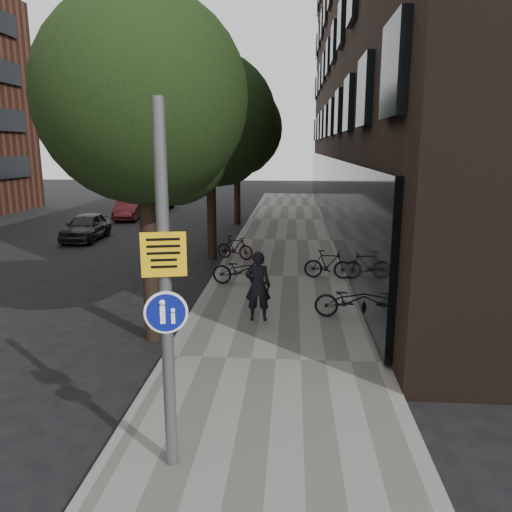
# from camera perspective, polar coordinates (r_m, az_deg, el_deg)

# --- Properties ---
(ground) EXTENTS (120.00, 120.00, 0.00)m
(ground) POSITION_cam_1_polar(r_m,az_deg,el_deg) (7.46, -0.77, -22.94)
(ground) COLOR black
(ground) RESTS_ON ground
(sidewalk) EXTENTS (4.50, 60.00, 0.12)m
(sidewalk) POSITION_cam_1_polar(r_m,az_deg,el_deg) (16.61, 3.09, -2.47)
(sidewalk) COLOR slate
(sidewalk) RESTS_ON ground
(curb_edge) EXTENTS (0.15, 60.00, 0.13)m
(curb_edge) POSITION_cam_1_polar(r_m,az_deg,el_deg) (16.80, -4.60, -2.30)
(curb_edge) COLOR slate
(curb_edge) RESTS_ON ground
(building_right_dark_brick) EXTENTS (12.00, 40.00, 18.00)m
(building_right_dark_brick) POSITION_cam_1_polar(r_m,az_deg,el_deg) (29.54, 21.24, 20.71)
(building_right_dark_brick) COLOR black
(building_right_dark_brick) RESTS_ON ground
(street_tree_near) EXTENTS (4.40, 4.40, 7.50)m
(street_tree_near) POSITION_cam_1_polar(r_m,az_deg,el_deg) (11.16, -12.24, 16.21)
(street_tree_near) COLOR black
(street_tree_near) RESTS_ON ground
(street_tree_mid) EXTENTS (5.00, 5.00, 7.80)m
(street_tree_mid) POSITION_cam_1_polar(r_m,az_deg,el_deg) (19.46, -5.01, 14.69)
(street_tree_mid) COLOR black
(street_tree_mid) RESTS_ON ground
(street_tree_far) EXTENTS (5.00, 5.00, 7.80)m
(street_tree_far) POSITION_cam_1_polar(r_m,az_deg,el_deg) (28.38, -2.03, 13.98)
(street_tree_far) COLOR black
(street_tree_far) RESTS_ON ground
(signpost) EXTENTS (0.54, 0.16, 4.76)m
(signpost) POSITION_cam_1_polar(r_m,az_deg,el_deg) (6.36, -10.30, -4.11)
(signpost) COLOR #595B5E
(signpost) RESTS_ON sidewalk
(pedestrian) EXTENTS (0.63, 0.42, 1.74)m
(pedestrian) POSITION_cam_1_polar(r_m,az_deg,el_deg) (12.18, 0.22, -3.46)
(pedestrian) COLOR black
(pedestrian) RESTS_ON sidewalk
(parked_bike_facade_near) EXTENTS (1.81, 0.79, 0.92)m
(parked_bike_facade_near) POSITION_cam_1_polar(r_m,az_deg,el_deg) (12.66, 10.70, -4.98)
(parked_bike_facade_near) COLOR black
(parked_bike_facade_near) RESTS_ON sidewalk
(parked_bike_facade_far) EXTENTS (1.59, 0.58, 0.94)m
(parked_bike_facade_far) POSITION_cam_1_polar(r_m,az_deg,el_deg) (16.32, 8.24, -0.94)
(parked_bike_facade_far) COLOR black
(parked_bike_facade_far) RESTS_ON sidewalk
(parked_bike_curb_near) EXTENTS (1.88, 0.95, 0.94)m
(parked_bike_curb_near) POSITION_cam_1_polar(r_m,az_deg,el_deg) (15.37, -1.82, -1.64)
(parked_bike_curb_near) COLOR black
(parked_bike_curb_near) RESTS_ON sidewalk
(parked_bike_curb_far) EXTENTS (1.55, 0.91, 0.90)m
(parked_bike_curb_far) POSITION_cam_1_polar(r_m,az_deg,el_deg) (18.95, -2.41, 0.98)
(parked_bike_curb_far) COLOR black
(parked_bike_curb_far) RESTS_ON sidewalk
(parked_car_near) EXTENTS (1.68, 3.81, 1.28)m
(parked_car_near) POSITION_cam_1_polar(r_m,az_deg,el_deg) (24.83, -18.85, 3.20)
(parked_car_near) COLOR black
(parked_car_near) RESTS_ON ground
(parked_car_mid) EXTENTS (1.84, 3.98, 1.26)m
(parked_car_mid) POSITION_cam_1_polar(r_m,az_deg,el_deg) (31.36, -14.31, 5.25)
(parked_car_mid) COLOR maroon
(parked_car_mid) RESTS_ON ground
(parked_car_far) EXTENTS (1.74, 4.22, 1.22)m
(parked_car_far) POSITION_cam_1_polar(r_m,az_deg,el_deg) (35.50, -11.14, 6.15)
(parked_car_far) COLOR black
(parked_car_far) RESTS_ON ground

